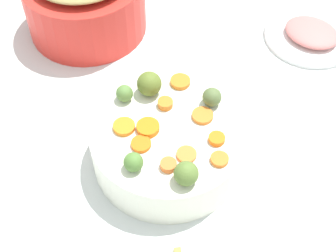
{
  "coord_description": "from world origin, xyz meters",
  "views": [
    {
      "loc": [
        0.17,
        0.4,
        0.73
      ],
      "look_at": [
        -0.03,
        -0.05,
        0.11
      ],
      "focal_mm": 51.15,
      "sensor_mm": 36.0,
      "label": 1
    }
  ],
  "objects": [
    {
      "name": "ham_slice_main",
      "position": [
        -0.45,
        -0.2,
        0.04
      ],
      "size": [
        0.14,
        0.15,
        0.02
      ],
      "primitive_type": "ellipsoid",
      "rotation": [
        0.0,
        0.0,
        1.99
      ],
      "color": "#CF7470",
      "rests_on": "ham_plate"
    },
    {
      "name": "carrot_slice_0",
      "position": [
        -0.09,
        0.01,
        0.11
      ],
      "size": [
        0.04,
        0.04,
        0.01
      ],
      "primitive_type": "cylinder",
      "rotation": [
        0.0,
        0.0,
        5.73
      ],
      "color": "orange",
      "rests_on": "serving_bowl_carrots"
    },
    {
      "name": "carrot_slice_6",
      "position": [
        -0.09,
        -0.13,
        0.11
      ],
      "size": [
        0.04,
        0.04,
        0.01
      ],
      "primitive_type": "cylinder",
      "rotation": [
        0.0,
        0.0,
        1.58
      ],
      "color": "orange",
      "rests_on": "serving_bowl_carrots"
    },
    {
      "name": "carrot_slice_8",
      "position": [
        0.04,
        -0.08,
        0.11
      ],
      "size": [
        0.04,
        0.04,
        0.01
      ],
      "primitive_type": "cylinder",
      "rotation": [
        0.0,
        0.0,
        0.04
      ],
      "color": "orange",
      "rests_on": "serving_bowl_carrots"
    },
    {
      "name": "carrot_slice_7",
      "position": [
        -0.05,
        -0.1,
        0.11
      ],
      "size": [
        0.04,
        0.04,
        0.01
      ],
      "primitive_type": "cylinder",
      "rotation": [
        0.0,
        0.0,
        0.64
      ],
      "color": "orange",
      "rests_on": "serving_bowl_carrots"
    },
    {
      "name": "carrot_slice_4",
      "position": [
        -0.0,
        -0.06,
        0.11
      ],
      "size": [
        0.05,
        0.05,
        0.01
      ],
      "primitive_type": "cylinder",
      "rotation": [
        0.0,
        0.0,
        5.23
      ],
      "color": "orange",
      "rests_on": "serving_bowl_carrots"
    },
    {
      "name": "carrot_slice_5",
      "position": [
        -0.1,
        -0.05,
        0.11
      ],
      "size": [
        0.05,
        0.05,
        0.01
      ],
      "primitive_type": "cylinder",
      "rotation": [
        0.0,
        0.0,
        5.36
      ],
      "color": "orange",
      "rests_on": "serving_bowl_carrots"
    },
    {
      "name": "brussels_sprout_0",
      "position": [
        -0.01,
        0.05,
        0.12
      ],
      "size": [
        0.04,
        0.04,
        0.04
      ],
      "primitive_type": "sphere",
      "color": "#5A7733",
      "rests_on": "serving_bowl_carrots"
    },
    {
      "name": "tabletop",
      "position": [
        0.0,
        0.0,
        0.01
      ],
      "size": [
        2.4,
        2.4,
        0.02
      ],
      "primitive_type": "cube",
      "color": "silver",
      "rests_on": "ground"
    },
    {
      "name": "brussels_sprout_3",
      "position": [
        0.05,
        -0.0,
        0.12
      ],
      "size": [
        0.03,
        0.03,
        0.03
      ],
      "primitive_type": "sphere",
      "color": "#527F36",
      "rests_on": "serving_bowl_carrots"
    },
    {
      "name": "serving_bowl_carrots",
      "position": [
        -0.03,
        -0.05,
        0.06
      ],
      "size": [
        0.27,
        0.27,
        0.08
      ],
      "primitive_type": "cylinder",
      "color": "white",
      "rests_on": "tabletop"
    },
    {
      "name": "metal_pot",
      "position": [
        -0.02,
        -0.45,
        0.08
      ],
      "size": [
        0.26,
        0.26,
        0.13
      ],
      "primitive_type": "cylinder",
      "color": "red",
      "rests_on": "tabletop"
    },
    {
      "name": "carrot_slice_9",
      "position": [
        0.0,
        0.02,
        0.11
      ],
      "size": [
        0.03,
        0.03,
        0.01
      ],
      "primitive_type": "cylinder",
      "rotation": [
        0.0,
        0.0,
        5.1
      ],
      "color": "orange",
      "rests_on": "serving_bowl_carrots"
    },
    {
      "name": "carrot_slice_2",
      "position": [
        -0.04,
        0.01,
        0.11
      ],
      "size": [
        0.05,
        0.05,
        0.01
      ],
      "primitive_type": "cylinder",
      "rotation": [
        0.0,
        0.0,
        3.87
      ],
      "color": "orange",
      "rests_on": "serving_bowl_carrots"
    },
    {
      "name": "brussels_sprout_4",
      "position": [
        -0.04,
        -0.14,
        0.12
      ],
      "size": [
        0.04,
        0.04,
        0.04
      ],
      "primitive_type": "sphere",
      "color": "#5D7029",
      "rests_on": "serving_bowl_carrots"
    },
    {
      "name": "brussels_sprout_2",
      "position": [
        -0.12,
        -0.07,
        0.12
      ],
      "size": [
        0.03,
        0.03,
        0.03
      ],
      "primitive_type": "sphere",
      "color": "#576C3B",
      "rests_on": "serving_bowl_carrots"
    },
    {
      "name": "brussels_sprout_1",
      "position": [
        0.01,
        -0.14,
        0.12
      ],
      "size": [
        0.03,
        0.03,
        0.03
      ],
      "primitive_type": "sphere",
      "color": "#58803C",
      "rests_on": "serving_bowl_carrots"
    },
    {
      "name": "carrot_slice_1",
      "position": [
        -0.08,
        0.04,
        0.11
      ],
      "size": [
        0.03,
        0.03,
        0.01
      ],
      "primitive_type": "cylinder",
      "rotation": [
        0.0,
        0.0,
        3.31
      ],
      "color": "orange",
      "rests_on": "serving_bowl_carrots"
    },
    {
      "name": "ham_plate",
      "position": [
        -0.45,
        -0.21,
        0.03
      ],
      "size": [
        0.2,
        0.2,
        0.01
      ],
      "primitive_type": "cylinder",
      "color": "white",
      "rests_on": "tabletop"
    },
    {
      "name": "carrot_slice_3",
      "position": [
        0.02,
        -0.04,
        0.11
      ],
      "size": [
        0.04,
        0.04,
        0.01
      ],
      "primitive_type": "cylinder",
      "rotation": [
        0.0,
        0.0,
        0.33
      ],
      "color": "orange",
      "rests_on": "serving_bowl_carrots"
    }
  ]
}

